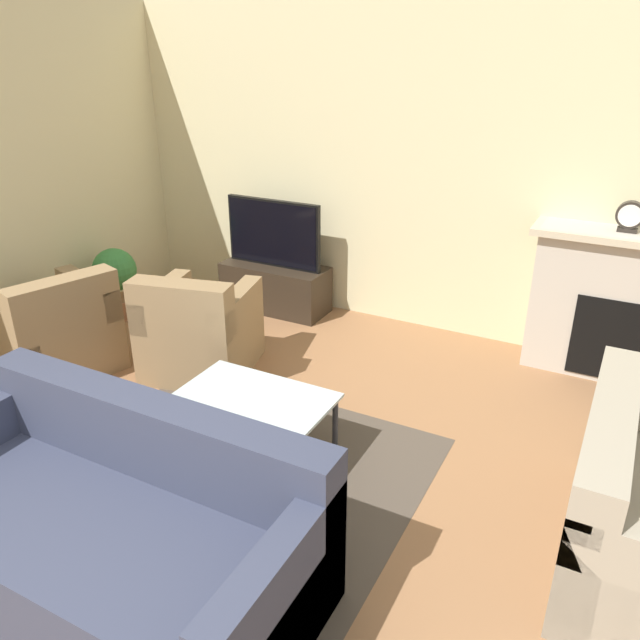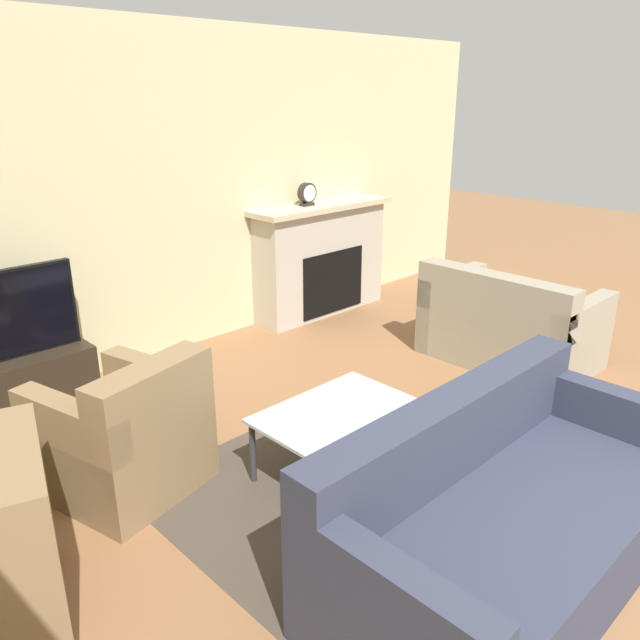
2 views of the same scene
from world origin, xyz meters
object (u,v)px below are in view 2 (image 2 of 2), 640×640
couch_loveseat (508,328)px  coffee_table (334,416)px  mantel_clock (307,194)px  tv (5,315)px  armchair_accent (125,440)px  couch_sectional (503,519)px

couch_loveseat → coffee_table: size_ratio=1.45×
coffee_table → mantel_clock: mantel_clock is taller
tv → armchair_accent: bearing=-84.5°
tv → coffee_table: size_ratio=1.02×
couch_sectional → mantel_clock: mantel_clock is taller
couch_sectional → coffee_table: bearing=88.1°
mantel_clock → couch_sectional: bearing=-119.1°
couch_loveseat → armchair_accent: 3.22m
tv → mantel_clock: size_ratio=4.31×
couch_sectional → armchair_accent: bearing=116.8°
tv → mantel_clock: (2.88, 0.11, 0.49)m
couch_loveseat → armchair_accent: bearing=79.7°
couch_sectional → couch_loveseat: size_ratio=1.49×
tv → mantel_clock: 2.92m
couch_loveseat → coffee_table: bearing=93.3°
armchair_accent → mantel_clock: 3.23m
couch_sectional → mantel_clock: bearing=60.9°
tv → armchair_accent: (0.13, -1.31, -0.44)m
couch_sectional → tv: bearing=108.6°
coffee_table → armchair_accent: bearing=144.1°
tv → mantel_clock: bearing=2.3°
armchair_accent → mantel_clock: size_ratio=4.28×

